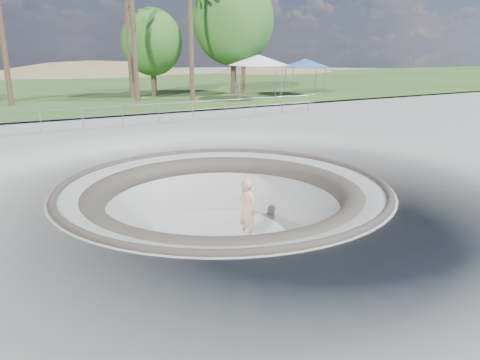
{
  "coord_description": "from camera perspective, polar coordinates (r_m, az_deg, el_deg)",
  "views": [
    {
      "loc": [
        -6.14,
        -12.53,
        4.17
      ],
      "look_at": [
        0.91,
        0.6,
        -0.1
      ],
      "focal_mm": 35.0,
      "sensor_mm": 36.0,
      "label": 1
    }
  ],
  "objects": [
    {
      "name": "bushy_tree_mid",
      "position": [
        39.25,
        -10.69,
        16.18
      ],
      "size": [
        4.83,
        4.39,
        6.97
      ],
      "color": "brown",
      "rests_on": "ground"
    },
    {
      "name": "skater",
      "position": [
        14.87,
        0.95,
        -3.6
      ],
      "size": [
        0.65,
        0.83,
        2.0
      ],
      "primitive_type": "imported",
      "rotation": [
        0.0,
        0.0,
        1.83
      ],
      "color": "beige",
      "rests_on": "skateboard"
    },
    {
      "name": "skate_bowl",
      "position": [
        15.19,
        -1.97,
        -7.28
      ],
      "size": [
        14.0,
        14.0,
        4.1
      ],
      "color": "#A6A6A1",
      "rests_on": "ground"
    },
    {
      "name": "grass_strip",
      "position": [
        47.1,
        -20.96,
        10.14
      ],
      "size": [
        180.0,
        36.0,
        0.12
      ],
      "color": "#2E5522",
      "rests_on": "ground"
    },
    {
      "name": "skateboard",
      "position": [
        15.24,
        0.93,
        -7.2
      ],
      "size": [
        0.81,
        0.24,
        0.08
      ],
      "color": "olive",
      "rests_on": "ground"
    },
    {
      "name": "ground",
      "position": [
        14.56,
        -2.03,
        -0.66
      ],
      "size": [
        180.0,
        180.0,
        0.0
      ],
      "primitive_type": "plane",
      "color": "#A6A6A1",
      "rests_on": "ground"
    },
    {
      "name": "canopy_blue",
      "position": [
        40.57,
        7.95,
        13.93
      ],
      "size": [
        5.39,
        5.39,
        2.91
      ],
      "color": "gray",
      "rests_on": "ground"
    },
    {
      "name": "canopy_white",
      "position": [
        36.35,
        2.28,
        14.39
      ],
      "size": [
        5.93,
        5.93,
        3.29
      ],
      "color": "gray",
      "rests_on": "ground"
    },
    {
      "name": "safety_railing",
      "position": [
        25.53,
        -14.16,
        7.67
      ],
      "size": [
        25.0,
        0.06,
        1.03
      ],
      "color": "gray",
      "rests_on": "ground"
    },
    {
      "name": "bushy_tree_right",
      "position": [
        40.48,
        -0.83,
        18.98
      ],
      "size": [
        6.83,
        6.21,
        9.85
      ],
      "color": "brown",
      "rests_on": "ground"
    },
    {
      "name": "distant_hills",
      "position": [
        71.29,
        -19.97,
        5.99
      ],
      "size": [
        103.2,
        45.0,
        28.6
      ],
      "color": "olive",
      "rests_on": "ground"
    }
  ]
}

